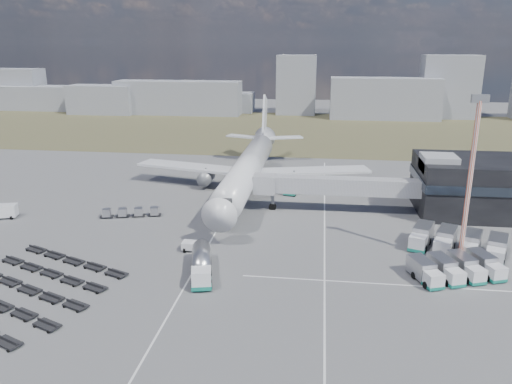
# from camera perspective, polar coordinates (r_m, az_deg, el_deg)

# --- Properties ---
(ground) EXTENTS (420.00, 420.00, 0.00)m
(ground) POSITION_cam_1_polar(r_m,az_deg,el_deg) (76.60, -4.29, -6.67)
(ground) COLOR #565659
(ground) RESTS_ON ground
(grass_strip) EXTENTS (420.00, 90.00, 0.01)m
(grass_strip) POSITION_cam_1_polar(r_m,az_deg,el_deg) (181.91, 2.76, 7.12)
(grass_strip) COLOR brown
(grass_strip) RESTS_ON ground
(lane_markings) EXTENTS (47.12, 110.00, 0.01)m
(lane_markings) POSITION_cam_1_polar(r_m,az_deg,el_deg) (78.07, 3.24, -6.18)
(lane_markings) COLOR silver
(lane_markings) RESTS_ON ground
(terminal) EXTENTS (30.40, 16.40, 11.00)m
(terminal) POSITION_cam_1_polar(r_m,az_deg,el_deg) (101.55, 26.18, 0.67)
(terminal) COLOR black
(terminal) RESTS_ON ground
(jet_bridge) EXTENTS (30.30, 3.80, 7.05)m
(jet_bridge) POSITION_cam_1_polar(r_m,az_deg,el_deg) (92.70, 7.90, 0.73)
(jet_bridge) COLOR #939399
(jet_bridge) RESTS_ON ground
(airliner) EXTENTS (51.59, 64.53, 17.62)m
(airliner) POSITION_cam_1_polar(r_m,az_deg,el_deg) (105.23, -0.80, 2.95)
(airliner) COLOR silver
(airliner) RESTS_ON ground
(skyline) EXTENTS (313.16, 25.80, 25.46)m
(skyline) POSITION_cam_1_polar(r_m,az_deg,el_deg) (220.16, 0.49, 11.12)
(skyline) COLOR gray
(skyline) RESTS_ON ground
(fuel_tanker) EXTENTS (4.88, 10.57, 3.31)m
(fuel_tanker) POSITION_cam_1_polar(r_m,az_deg,el_deg) (68.40, -6.26, -8.19)
(fuel_tanker) COLOR silver
(fuel_tanker) RESTS_ON ground
(pushback_tug) EXTENTS (3.30, 1.91, 1.47)m
(pushback_tug) POSITION_cam_1_polar(r_m,az_deg,el_deg) (76.54, -7.19, -6.18)
(pushback_tug) COLOR silver
(pushback_tug) RESTS_ON ground
(utility_van) EXTENTS (5.19, 3.38, 2.51)m
(utility_van) POSITION_cam_1_polar(r_m,az_deg,el_deg) (100.38, -26.96, -2.00)
(utility_van) COLOR silver
(utility_van) RESTS_ON ground
(catering_truck) EXTENTS (3.88, 6.50, 2.79)m
(catering_truck) POSITION_cam_1_polar(r_m,az_deg,el_deg) (104.85, 4.27, 0.67)
(catering_truck) COLOR silver
(catering_truck) RESTS_ON ground
(service_trucks_near) EXTENTS (12.82, 9.83, 2.52)m
(service_trucks_near) POSITION_cam_1_polar(r_m,az_deg,el_deg) (72.66, 21.86, -8.08)
(service_trucks_near) COLOR silver
(service_trucks_near) RESTS_ON ground
(service_trucks_far) EXTENTS (14.86, 11.55, 2.92)m
(service_trucks_far) POSITION_cam_1_polar(r_m,az_deg,el_deg) (80.97, 22.06, -5.38)
(service_trucks_far) COLOR silver
(service_trucks_far) RESTS_ON ground
(uld_row) EXTENTS (10.84, 4.01, 1.50)m
(uld_row) POSITION_cam_1_polar(r_m,az_deg,el_deg) (93.00, -14.13, -2.26)
(uld_row) COLOR black
(uld_row) RESTS_ON ground
(baggage_dollies) EXTENTS (28.36, 26.30, 0.75)m
(baggage_dollies) POSITION_cam_1_polar(r_m,az_deg,el_deg) (71.98, -25.68, -9.67)
(baggage_dollies) COLOR black
(baggage_dollies) RESTS_ON ground
(floodlight_mast) EXTENTS (2.23, 1.85, 23.91)m
(floodlight_mast) POSITION_cam_1_polar(r_m,az_deg,el_deg) (74.00, 23.22, 0.97)
(floodlight_mast) COLOR #C94220
(floodlight_mast) RESTS_ON ground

